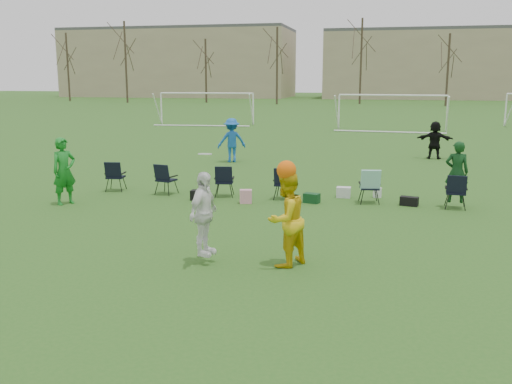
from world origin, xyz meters
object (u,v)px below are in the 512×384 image
(fielder_green_near, at_px, (64,171))
(fielder_black, at_px, (435,140))
(center_contest, at_px, (257,216))
(fielder_blue, at_px, (232,140))
(goal_left, at_px, (207,99))
(goal_mid, at_px, (392,102))

(fielder_green_near, distance_m, fielder_black, 16.44)
(fielder_green_near, bearing_deg, center_contest, -89.88)
(fielder_green_near, relative_size, fielder_blue, 1.02)
(fielder_blue, height_order, goal_left, goal_left)
(fielder_green_near, bearing_deg, fielder_black, -10.62)
(fielder_green_near, height_order, goal_left, goal_left)
(center_contest, height_order, goal_left, goal_left)
(fielder_blue, height_order, fielder_black, fielder_blue)
(fielder_blue, relative_size, goal_left, 0.26)
(fielder_green_near, xyz_separation_m, goal_mid, (9.31, 26.22, 0.96))
(fielder_blue, distance_m, center_contest, 13.85)
(goal_left, bearing_deg, fielder_black, -50.53)
(fielder_green_near, height_order, fielder_blue, fielder_green_near)
(fielder_green_near, relative_size, center_contest, 0.80)
(goal_mid, bearing_deg, center_contest, -91.11)
(fielder_black, relative_size, center_contest, 0.70)
(fielder_black, relative_size, goal_left, 0.23)
(center_contest, distance_m, goal_mid, 30.45)
(center_contest, distance_m, goal_left, 34.24)
(fielder_blue, xyz_separation_m, goal_mid, (6.81, 17.08, 0.98))
(fielder_green_near, height_order, goal_mid, goal_mid)
(fielder_green_near, xyz_separation_m, fielder_blue, (2.49, 9.14, -0.02))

